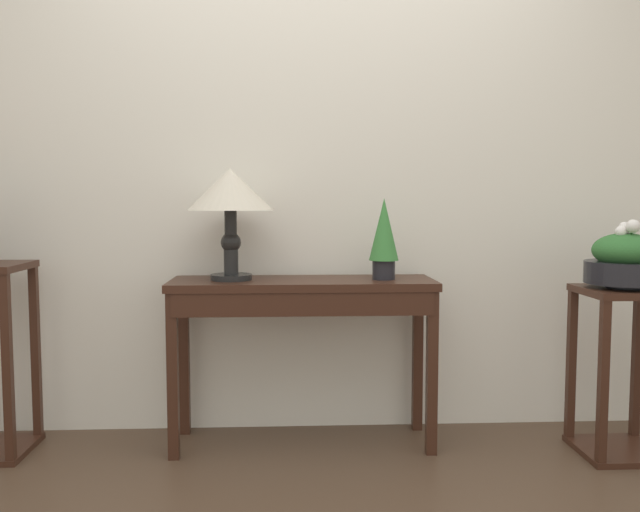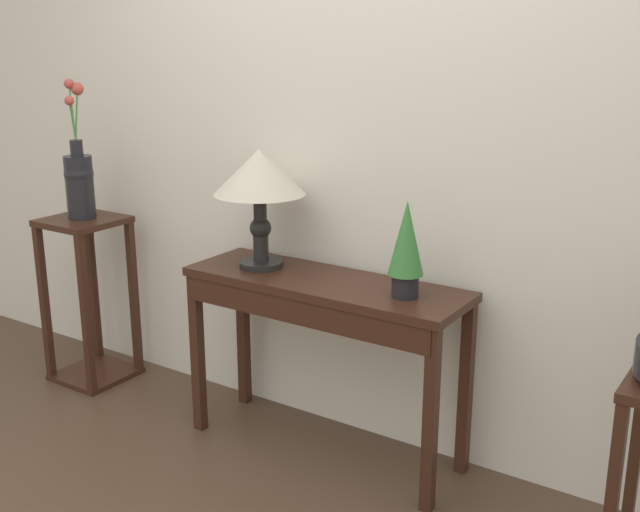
{
  "view_description": "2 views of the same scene",
  "coord_description": "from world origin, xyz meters",
  "px_view_note": "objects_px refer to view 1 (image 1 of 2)",
  "views": [
    {
      "loc": [
        -0.11,
        -1.79,
        1.09
      ],
      "look_at": [
        0.04,
        1.11,
        0.86
      ],
      "focal_mm": 37.12,
      "sensor_mm": 36.0,
      "label": 1
    },
    {
      "loc": [
        1.53,
        -1.28,
        1.66
      ],
      "look_at": [
        -0.06,
        1.12,
        0.84
      ],
      "focal_mm": 42.93,
      "sensor_mm": 36.0,
      "label": 2
    }
  ],
  "objects_px": {
    "pedestal_stand_right": "(621,372)",
    "planter_bowl_wide_right": "(625,261)",
    "console_table": "(303,306)",
    "table_lamp": "(230,195)",
    "potted_plant_on_console": "(384,236)"
  },
  "relations": [
    {
      "from": "table_lamp",
      "to": "planter_bowl_wide_right",
      "type": "distance_m",
      "value": 1.71
    },
    {
      "from": "pedestal_stand_right",
      "to": "table_lamp",
      "type": "bearing_deg",
      "value": 173.5
    },
    {
      "from": "console_table",
      "to": "planter_bowl_wide_right",
      "type": "height_order",
      "value": "planter_bowl_wide_right"
    },
    {
      "from": "pedestal_stand_right",
      "to": "planter_bowl_wide_right",
      "type": "distance_m",
      "value": 0.48
    },
    {
      "from": "table_lamp",
      "to": "potted_plant_on_console",
      "type": "relative_size",
      "value": 1.36
    },
    {
      "from": "console_table",
      "to": "table_lamp",
      "type": "bearing_deg",
      "value": 175.87
    },
    {
      "from": "console_table",
      "to": "planter_bowl_wide_right",
      "type": "bearing_deg",
      "value": -7.07
    },
    {
      "from": "pedestal_stand_right",
      "to": "planter_bowl_wide_right",
      "type": "bearing_deg",
      "value": -102.73
    },
    {
      "from": "console_table",
      "to": "potted_plant_on_console",
      "type": "relative_size",
      "value": 3.24
    },
    {
      "from": "planter_bowl_wide_right",
      "to": "table_lamp",
      "type": "bearing_deg",
      "value": 173.48
    },
    {
      "from": "console_table",
      "to": "pedestal_stand_right",
      "type": "distance_m",
      "value": 1.4
    },
    {
      "from": "console_table",
      "to": "table_lamp",
      "type": "relative_size",
      "value": 2.38
    },
    {
      "from": "table_lamp",
      "to": "planter_bowl_wide_right",
      "type": "height_order",
      "value": "table_lamp"
    },
    {
      "from": "table_lamp",
      "to": "pedestal_stand_right",
      "type": "bearing_deg",
      "value": -6.5
    },
    {
      "from": "console_table",
      "to": "potted_plant_on_console",
      "type": "xyz_separation_m",
      "value": [
        0.36,
        0.01,
        0.31
      ]
    }
  ]
}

